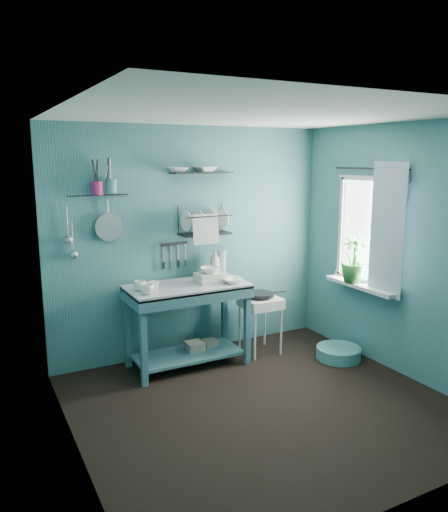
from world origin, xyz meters
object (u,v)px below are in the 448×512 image
floor_basin (338,353)px  mug_mid (154,286)px  frying_pan (261,294)px  utensil_cup_magenta (97,188)px  mug_left (148,289)px  work_counter (188,325)px  soap_bottle (215,263)px  storage_tin_large (195,352)px  mug_right (140,286)px  wash_tub (210,278)px  dish_rack (205,220)px  potted_plant (354,259)px  hotplate_stand (260,325)px  water_bottle (222,263)px  colander (109,227)px  utensil_cup_teal (111,186)px  storage_tin_small (210,348)px

floor_basin → mug_mid: bearing=163.8°
frying_pan → utensil_cup_magenta: (-1.66, 0.35, 1.20)m
mug_left → work_counter: bearing=18.4°
mug_mid → utensil_cup_magenta: size_ratio=0.77×
soap_bottle → storage_tin_large: soap_bottle is taller
mug_right → soap_bottle: bearing=12.3°
wash_tub → storage_tin_large: 0.83m
dish_rack → potted_plant: 1.67m
wash_tub → hotplate_stand: size_ratio=0.44×
water_bottle → frying_pan: (0.34, -0.27, -0.34)m
soap_bottle → colander: 1.21m
wash_tub → floor_basin: wash_tub is taller
potted_plant → floor_basin: (-0.20, -0.06, -1.02)m
wash_tub → floor_basin: 1.65m
soap_bottle → hotplate_stand: bearing=-29.1°
soap_bottle → hotplate_stand: 0.87m
water_bottle → work_counter: bearing=-157.1°
mug_left → soap_bottle: soap_bottle is taller
mug_mid → soap_bottle: size_ratio=0.33×
wash_tub → utensil_cup_teal: size_ratio=2.15×
storage_tin_small → soap_bottle: bearing=45.0°
frying_pan → storage_tin_small: (-0.56, 0.13, -0.58)m
mug_right → work_counter: bearing=0.0°
mug_left → utensil_cup_teal: utensil_cup_teal is taller
mug_mid → floor_basin: mug_mid is taller
mug_right → hotplate_stand: bearing=-2.0°
frying_pan → utensil_cup_magenta: 2.08m
frying_pan → storage_tin_large: (-0.76, 0.10, -0.57)m
floor_basin → soap_bottle: bearing=143.6°
wash_tub → water_bottle: water_bottle is taller
mug_mid → storage_tin_small: 1.08m
hotplate_stand → storage_tin_large: hotplate_stand is taller
potted_plant → floor_basin: size_ratio=1.04×
potted_plant → colander: bearing=159.9°
soap_bottle → potted_plant: 1.51m
dish_rack → wash_tub: bearing=-113.8°
mug_left → mug_right: bearing=97.1°
work_counter → utensil_cup_magenta: size_ratio=9.53×
mug_mid → potted_plant: bearing=-13.3°
colander → mug_right: bearing=-59.1°
storage_tin_large → storage_tin_small: 0.20m
frying_pan → water_bottle: bearing=142.1°
dish_rack → floor_basin: 2.06m
wash_tub → work_counter: bearing=175.4°
utensil_cup_magenta → potted_plant: 2.78m
utensil_cup_teal → floor_basin: (2.19, -0.91, -1.82)m
utensil_cup_magenta → colander: 0.40m
mug_mid → work_counter: bearing=9.0°
mug_right → hotplate_stand: 1.49m
mug_left → potted_plant: bearing=-10.2°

